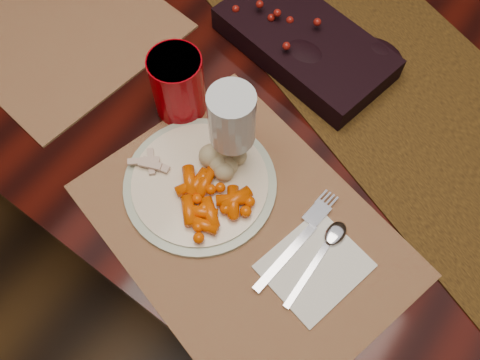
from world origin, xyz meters
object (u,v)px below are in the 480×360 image
Objects in this scene: dining_table at (297,170)px; napkin at (315,266)px; mashed_potatoes at (221,154)px; placemat_main at (245,230)px; red_cup at (178,85)px; dinner_plate at (200,184)px; turkey_shreds at (148,165)px; wine_glass at (232,135)px; centerpiece at (305,40)px; baby_carrots at (202,200)px.

napkin reaches higher than dining_table.
dining_table is 25.25× the size of mashed_potatoes.
red_cup is at bearing 165.91° from placemat_main.
dinner_plate is 0.09m from turkey_shreds.
mashed_potatoes is 0.06m from wine_glass.
centerpiece is at bearing 154.24° from dining_table.
dinner_plate is 1.72× the size of napkin.
turkey_shreds is 0.30m from napkin.
centerpiece is at bearing 94.40° from mashed_potatoes.
red_cup is 0.15m from wine_glass.
placemat_main is 4.02× the size of red_cup.
placemat_main is 0.26m from red_cup.
napkin is 1.18× the size of red_cup.
napkin reaches higher than placemat_main.
baby_carrots is at bearing -41.02° from red_cup.
dining_table is 0.41m from centerpiece.
wine_glass is at bearing 72.55° from dinner_plate.
red_cup reaches higher than turkey_shreds.
turkey_shreds reaches higher than placemat_main.
red_cup is (-0.04, 0.13, 0.04)m from turkey_shreds.
baby_carrots is 0.08m from mashed_potatoes.
centerpiece is 0.66× the size of placemat_main.
mashed_potatoes reaches higher than napkin.
napkin is (0.12, 0.01, 0.00)m from placemat_main.
baby_carrots is at bearing -91.02° from dining_table.
napkin is (0.22, -0.01, -0.00)m from dinner_plate.
baby_carrots is 0.73× the size of napkin.
dining_table is at bearing 52.93° from red_cup.
red_cup is (-0.34, 0.11, 0.06)m from napkin.
napkin is at bearing 4.51° from turkey_shreds.
dinner_plate is 0.11m from wine_glass.
red_cup reaches higher than dining_table.
dining_table is 0.51m from red_cup.
centerpiece is at bearing 79.95° from turkey_shreds.
turkey_shreds is 0.34× the size of wine_glass.
dining_table is 3.76× the size of placemat_main.
napkin is at bearing -18.46° from wine_glass.
mashed_potatoes is 0.38× the size of wine_glass.
red_cup reaches higher than placemat_main.
wine_glass is (0.14, -0.04, 0.03)m from red_cup.
mashed_potatoes is at bearing -85.60° from centerpiece.
centerpiece is 1.68× the size of wine_glass.
turkey_shreds is at bearing -160.23° from dinner_plate.
baby_carrots is (-0.01, -0.33, 0.40)m from dining_table.
centerpiece is 0.35m from baby_carrots.
baby_carrots reaches higher than napkin.
dinner_plate is at bearing -39.88° from red_cup.
placemat_main is 0.18m from turkey_shreds.
wine_glass is (0.10, 0.09, 0.07)m from turkey_shreds.
centerpiece is at bearing 123.09° from placemat_main.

